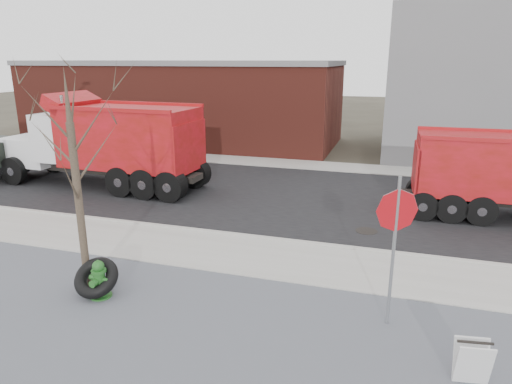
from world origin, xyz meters
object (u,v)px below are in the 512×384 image
(fire_hydrant, at_px, (99,281))
(sandwich_board, at_px, (472,362))
(truck_tire, at_px, (96,278))
(dump_truck_red_b, at_px, (105,141))
(stop_sign, at_px, (396,228))

(fire_hydrant, height_order, sandwich_board, fire_hydrant)
(fire_hydrant, bearing_deg, sandwich_board, 0.93)
(truck_tire, xyz_separation_m, dump_truck_red_b, (-5.41, 8.37, 1.54))
(stop_sign, xyz_separation_m, dump_truck_red_b, (-11.92, 7.63, -0.15))
(fire_hydrant, xyz_separation_m, truck_tire, (-0.13, 0.06, 0.03))
(stop_sign, height_order, dump_truck_red_b, dump_truck_red_b)
(sandwich_board, xyz_separation_m, dump_truck_red_b, (-13.32, 9.10, 1.57))
(dump_truck_red_b, bearing_deg, fire_hydrant, 125.73)
(stop_sign, bearing_deg, dump_truck_red_b, 143.69)
(fire_hydrant, bearing_deg, dump_truck_red_b, 129.16)
(stop_sign, distance_m, dump_truck_red_b, 14.16)
(stop_sign, distance_m, sandwich_board, 2.66)
(stop_sign, height_order, sandwich_board, stop_sign)
(truck_tire, height_order, sandwich_board, truck_tire)
(fire_hydrant, distance_m, stop_sign, 6.66)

